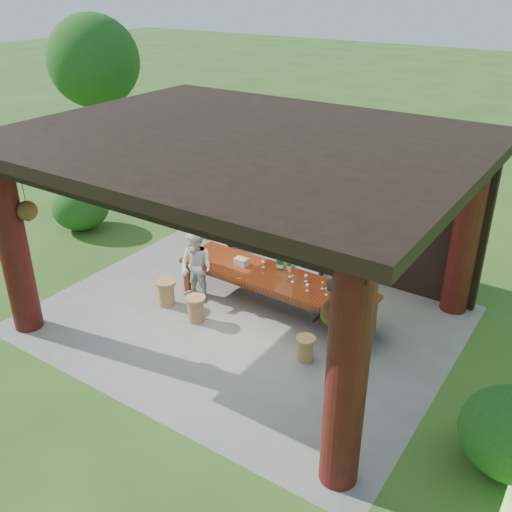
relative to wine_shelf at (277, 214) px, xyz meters
The scene contains 15 objects.
ground 2.81m from the wine_shelf, 71.49° to the right, with size 90.00×90.00×0.00m, color #2D5119.
pavilion 2.41m from the wine_shelf, 68.23° to the right, with size 7.50×6.00×3.60m.
wine_shelf is the anchor object (origin of this frame).
tasting_table 2.24m from the wine_shelf, 58.83° to the right, with size 3.92×1.07×0.75m.
stool_near_left 3.11m from the wine_shelf, 87.87° to the right, with size 0.38×0.38×0.50m.
stool_near_right 3.87m from the wine_shelf, 50.64° to the right, with size 0.33×0.33×0.44m.
stool_far_left 3.08m from the wine_shelf, 104.19° to the right, with size 0.40×0.40×0.52m.
host 1.62m from the wine_shelf, 52.21° to the right, with size 0.67×0.44×1.84m, color beige.
guest_woman 2.45m from the wine_shelf, 98.14° to the right, with size 0.70×0.55×1.45m, color silver.
guest_man 3.67m from the wine_shelf, 41.20° to the right, with size 0.96×0.55×1.49m, color black.
table_bottles 1.97m from the wine_shelf, 54.60° to the right, with size 0.28×0.13×0.31m.
table_glasses 2.50m from the wine_shelf, 48.01° to the right, with size 1.57×0.39×0.15m.
napkin_basket 1.92m from the wine_shelf, 79.26° to the right, with size 0.26×0.18×0.14m, color #BF6672.
shrubs 5.00m from the wine_shelf, 17.11° to the right, with size 15.59×8.75×1.36m.
trees 4.78m from the wine_shelf, 10.13° to the right, with size 21.89×10.61×4.80m.
Camera 1 is at (5.23, -7.40, 5.85)m, focal length 40.00 mm.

